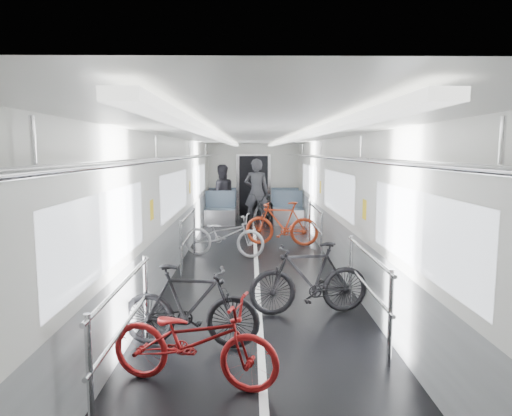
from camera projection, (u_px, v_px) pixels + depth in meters
The scene contains 9 objects.
car_shell at pixel (255, 198), 10.07m from camera, with size 3.02×14.01×2.41m.
bike_left_near at pixel (194, 340), 4.19m from camera, with size 0.56×1.62×0.85m, color maroon.
bike_left_mid at pixel (190, 306), 5.00m from camera, with size 0.44×1.54×0.93m, color black.
bike_left_far at pixel (224, 235), 9.35m from camera, with size 0.59×1.70×0.89m, color #BBBAC0.
bike_right_near at pixel (309, 278), 6.03m from camera, with size 0.45×1.60×0.96m, color black.
bike_right_far at pixel (282, 224), 10.45m from camera, with size 0.48×1.68×1.01m, color #AF3215.
bike_aisle at pixel (265, 209), 13.15m from camera, with size 0.65×1.88×0.99m, color black.
person_standing at pixel (257, 193), 13.09m from camera, with size 0.71×0.47×1.95m, color black.
person_seated at pixel (221, 193), 13.97m from camera, with size 0.85×0.66×1.75m, color #2D2B33.
Camera 1 is at (-0.11, -8.24, 2.15)m, focal length 32.00 mm.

